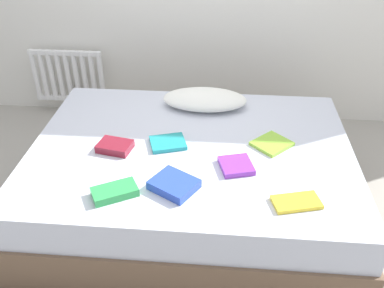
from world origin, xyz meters
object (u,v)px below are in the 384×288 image
textbook_maroon (115,146)px  textbook_purple (236,166)px  textbook_teal (168,142)px  pillow (205,99)px  textbook_yellow (296,202)px  textbook_lime (272,144)px  textbook_green (115,192)px  bed (191,178)px  textbook_blue (174,184)px  radiator (68,76)px

textbook_maroon → textbook_purple: textbook_maroon is taller
textbook_teal → pillow: bearing=51.4°
textbook_yellow → textbook_lime: 0.54m
textbook_teal → textbook_yellow: size_ratio=0.88×
textbook_purple → textbook_yellow: bearing=-58.3°
textbook_teal → textbook_lime: textbook_teal is taller
pillow → textbook_green: bearing=-112.0°
pillow → textbook_maroon: pillow is taller
bed → textbook_green: (-0.36, -0.50, 0.28)m
textbook_green → textbook_lime: size_ratio=1.10×
textbook_yellow → textbook_blue: textbook_blue is taller
textbook_yellow → radiator: bearing=121.9°
pillow → textbook_teal: pillow is taller
radiator → pillow: pillow is taller
textbook_maroon → textbook_purple: (0.73, -0.12, -0.01)m
textbook_yellow → textbook_purple: (-0.30, 0.28, 0.00)m
textbook_teal → textbook_green: size_ratio=0.91×
textbook_yellow → textbook_lime: (-0.09, 0.53, -0.00)m
textbook_maroon → textbook_blue: bearing=-28.1°
radiator → textbook_purple: 2.04m
pillow → textbook_maroon: bearing=-130.5°
textbook_teal → textbook_purple: 0.47m
textbook_purple → radiator: bearing=120.9°
textbook_green → textbook_lime: (0.85, 0.55, -0.01)m
textbook_blue → bed: bearing=113.5°
textbook_purple → textbook_lime: (0.22, 0.25, -0.01)m
bed → textbook_maroon: size_ratio=10.17×
textbook_purple → textbook_teal: bearing=137.9°
textbook_blue → textbook_lime: 0.72m
textbook_teal → textbook_purple: size_ratio=1.17×
textbook_purple → textbook_green: bearing=-170.7°
textbook_blue → radiator: bearing=156.7°
pillow → textbook_teal: (-0.20, -0.51, -0.05)m
textbook_teal → textbook_lime: bearing=-13.5°
textbook_purple → bed: bearing=127.7°
textbook_green → textbook_maroon: textbook_maroon is taller
pillow → textbook_maroon: 0.78m
textbook_blue → textbook_purple: size_ratio=1.25×
textbook_lime → textbook_blue: bearing=174.8°
textbook_blue → textbook_maroon: (-0.40, 0.33, -0.00)m
textbook_blue → textbook_maroon: 0.52m
pillow → textbook_purple: bearing=-72.7°
radiator → textbook_green: radiator is taller
textbook_teal → textbook_purple: bearing=-44.0°
bed → textbook_green: textbook_green is taller
textbook_teal → textbook_green: bearing=-130.4°
bed → textbook_yellow: size_ratio=8.31×
bed → radiator: (-1.20, 1.20, 0.13)m
textbook_teal → textbook_maroon: size_ratio=1.07×
textbook_maroon → textbook_teal: bearing=27.0°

